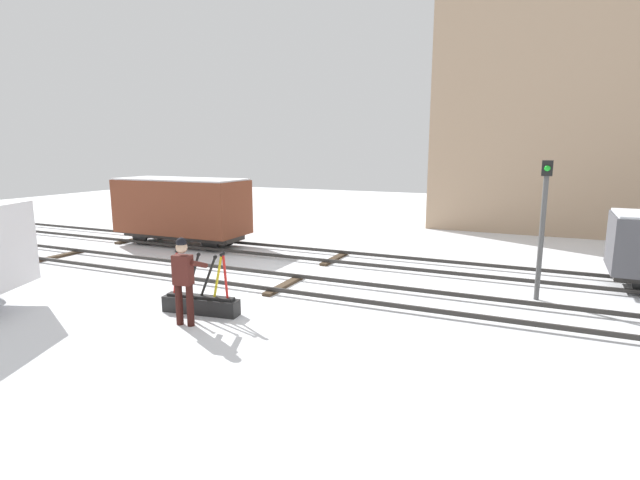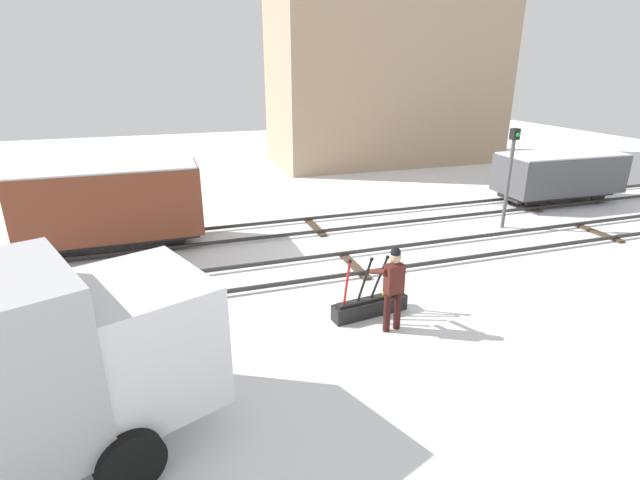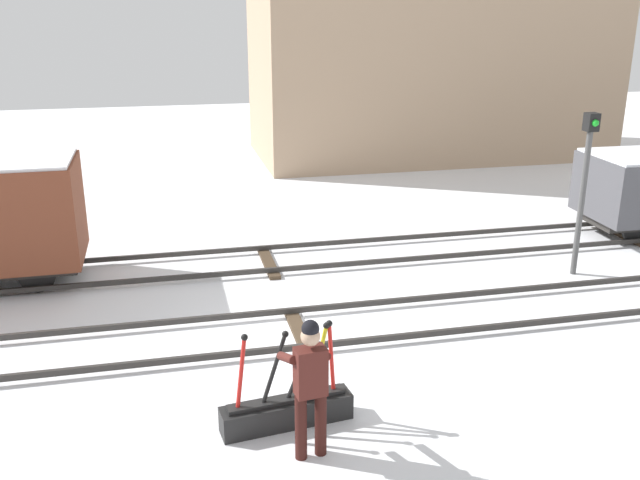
% 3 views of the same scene
% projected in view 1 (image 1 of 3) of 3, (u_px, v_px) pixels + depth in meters
% --- Properties ---
extents(ground_plane, '(60.00, 60.00, 0.00)m').
position_uv_depth(ground_plane, '(284.00, 287.00, 13.02)').
color(ground_plane, white).
extents(track_main_line, '(44.00, 1.94, 0.18)m').
position_uv_depth(track_main_line, '(284.00, 283.00, 13.00)').
color(track_main_line, '#2D2B28').
rests_on(track_main_line, ground_plane).
extents(track_siding_near, '(44.00, 1.94, 0.18)m').
position_uv_depth(track_siding_near, '(334.00, 257.00, 16.18)').
color(track_siding_near, '#2D2B28').
rests_on(track_siding_near, ground_plane).
extents(switch_lever_frame, '(1.83, 0.59, 1.45)m').
position_uv_depth(switch_lever_frame, '(201.00, 302.00, 10.87)').
color(switch_lever_frame, black).
rests_on(switch_lever_frame, ground_plane).
extents(rail_worker, '(0.60, 0.75, 1.87)m').
position_uv_depth(rail_worker, '(184.00, 275.00, 10.01)').
color(rail_worker, '#351511').
rests_on(rail_worker, ground_plane).
extents(signal_post, '(0.24, 0.32, 3.39)m').
position_uv_depth(signal_post, '(543.00, 215.00, 11.52)').
color(signal_post, '#4C4C4C').
rests_on(signal_post, ground_plane).
extents(apartment_building, '(12.96, 6.00, 12.06)m').
position_uv_depth(apartment_building, '(587.00, 95.00, 21.62)').
color(apartment_building, tan).
rests_on(apartment_building, ground_plane).
extents(freight_car_near_switch, '(5.09, 2.07, 2.57)m').
position_uv_depth(freight_car_near_switch, '(182.00, 207.00, 18.47)').
color(freight_car_near_switch, '#2D2B28').
rests_on(freight_car_near_switch, ground_plane).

